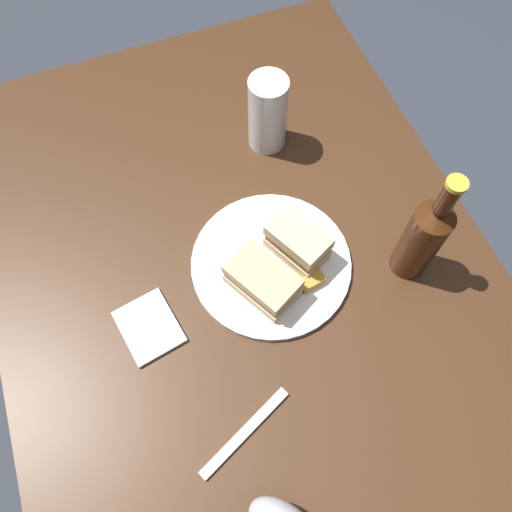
# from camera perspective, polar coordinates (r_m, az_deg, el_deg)

# --- Properties ---
(ground_plane) EXTENTS (6.00, 6.00, 0.00)m
(ground_plane) POSITION_cam_1_polar(r_m,az_deg,el_deg) (1.62, -0.98, -11.90)
(ground_plane) COLOR #333842
(dining_table) EXTENTS (1.19, 0.88, 0.74)m
(dining_table) POSITION_cam_1_polar(r_m,az_deg,el_deg) (1.26, -1.23, -7.82)
(dining_table) COLOR #422816
(dining_table) RESTS_ON ground
(plate) EXTENTS (0.29, 0.29, 0.01)m
(plate) POSITION_cam_1_polar(r_m,az_deg,el_deg) (0.91, 1.70, -0.86)
(plate) COLOR white
(plate) RESTS_ON dining_table
(sandwich_half_left) EXTENTS (0.14, 0.12, 0.06)m
(sandwich_half_left) POSITION_cam_1_polar(r_m,az_deg,el_deg) (0.86, 0.73, -2.78)
(sandwich_half_left) COLOR #CCB284
(sandwich_half_left) RESTS_ON plate
(sandwich_half_right) EXTENTS (0.12, 0.10, 0.07)m
(sandwich_half_right) POSITION_cam_1_polar(r_m,az_deg,el_deg) (0.88, 4.72, 1.51)
(sandwich_half_right) COLOR beige
(sandwich_half_right) RESTS_ON plate
(potato_wedge_front) EXTENTS (0.05, 0.04, 0.02)m
(potato_wedge_front) POSITION_cam_1_polar(r_m,az_deg,el_deg) (0.91, 6.56, 0.12)
(potato_wedge_front) COLOR #AD702D
(potato_wedge_front) RESTS_ON plate
(potato_wedge_middle) EXTENTS (0.03, 0.06, 0.02)m
(potato_wedge_middle) POSITION_cam_1_polar(r_m,az_deg,el_deg) (0.87, 2.95, -3.78)
(potato_wedge_middle) COLOR gold
(potato_wedge_middle) RESTS_ON plate
(potato_wedge_back) EXTENTS (0.03, 0.05, 0.02)m
(potato_wedge_back) POSITION_cam_1_polar(r_m,az_deg,el_deg) (0.88, 6.23, -2.85)
(potato_wedge_back) COLOR gold
(potato_wedge_back) RESTS_ON plate
(pint_glass) EXTENTS (0.08, 0.08, 0.16)m
(pint_glass) POSITION_cam_1_polar(r_m,az_deg,el_deg) (1.01, 1.31, 15.34)
(pint_glass) COLOR white
(pint_glass) RESTS_ON dining_table
(cider_bottle) EXTENTS (0.06, 0.06, 0.26)m
(cider_bottle) POSITION_cam_1_polar(r_m,az_deg,el_deg) (0.87, 18.33, 2.08)
(cider_bottle) COLOR #47230F
(cider_bottle) RESTS_ON dining_table
(napkin) EXTENTS (0.12, 0.11, 0.01)m
(napkin) POSITION_cam_1_polar(r_m,az_deg,el_deg) (0.89, -11.94, -7.80)
(napkin) COLOR white
(napkin) RESTS_ON dining_table
(fork) EXTENTS (0.09, 0.17, 0.01)m
(fork) POSITION_cam_1_polar(r_m,az_deg,el_deg) (0.83, -1.26, -19.21)
(fork) COLOR silver
(fork) RESTS_ON dining_table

